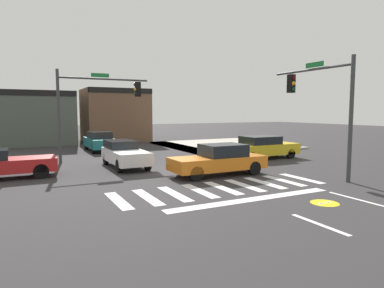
{
  "coord_description": "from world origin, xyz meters",
  "views": [
    {
      "loc": [
        -7.3,
        -16.03,
        3.13
      ],
      "look_at": [
        0.91,
        0.02,
        1.37
      ],
      "focal_mm": 31.8,
      "sensor_mm": 36.0,
      "label": 1
    }
  ],
  "objects": [
    {
      "name": "traffic_signal_northwest",
      "position": [
        -2.95,
        5.59,
        3.87
      ],
      "size": [
        5.62,
        0.32,
        5.58
      ],
      "color": "#383A3D",
      "rests_on": "ground_plane"
    },
    {
      "name": "car_orange",
      "position": [
        1.35,
        -2.01,
        0.75
      ],
      "size": [
        4.7,
        1.81,
        1.5
      ],
      "rotation": [
        0.0,
        0.0,
        3.14
      ],
      "color": "orange",
      "rests_on": "ground_plane"
    },
    {
      "name": "bike_detector_marking",
      "position": [
        1.88,
        -8.01,
        0.0
      ],
      "size": [
        0.96,
        0.96,
        0.01
      ],
      "color": "yellow",
      "rests_on": "ground_plane"
    },
    {
      "name": "ground_plane",
      "position": [
        0.0,
        0.0,
        0.0
      ],
      "size": [
        120.0,
        120.0,
        0.0
      ],
      "primitive_type": "plane",
      "color": "#302D30"
    },
    {
      "name": "car_white",
      "position": [
        -2.09,
        2.45,
        0.75
      ],
      "size": [
        1.73,
        4.32,
        1.44
      ],
      "rotation": [
        0.0,
        0.0,
        -1.57
      ],
      "color": "white",
      "rests_on": "ground_plane"
    },
    {
      "name": "car_teal",
      "position": [
        -1.71,
        10.72,
        0.79
      ],
      "size": [
        1.78,
        4.31,
        1.53
      ],
      "rotation": [
        0.0,
        0.0,
        -1.57
      ],
      "color": "#196B70",
      "rests_on": "ground_plane"
    },
    {
      "name": "storefront_row",
      "position": [
        -2.7,
        18.83,
        2.57
      ],
      "size": [
        14.64,
        5.9,
        5.32
      ],
      "color": "#4C564C",
      "rests_on": "ground_plane"
    },
    {
      "name": "car_yellow",
      "position": [
        6.93,
        1.65,
        0.76
      ],
      "size": [
        4.78,
        1.94,
        1.48
      ],
      "color": "gold",
      "rests_on": "ground_plane"
    },
    {
      "name": "crosswalk_near",
      "position": [
        0.0,
        -4.5,
        0.0
      ],
      "size": [
        9.02,
        2.58,
        0.01
      ],
      "color": "silver",
      "rests_on": "ground_plane"
    },
    {
      "name": "traffic_signal_southeast",
      "position": [
        5.54,
        -4.34,
        3.84
      ],
      "size": [
        0.32,
        4.87,
        5.52
      ],
      "rotation": [
        0.0,
        0.0,
        1.57
      ],
      "color": "#383A3D",
      "rests_on": "ground_plane"
    },
    {
      "name": "curb_corner_northeast",
      "position": [
        8.49,
        9.42,
        0.07
      ],
      "size": [
        10.0,
        10.6,
        0.15
      ],
      "color": "#B2AA9E",
      "rests_on": "ground_plane"
    }
  ]
}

